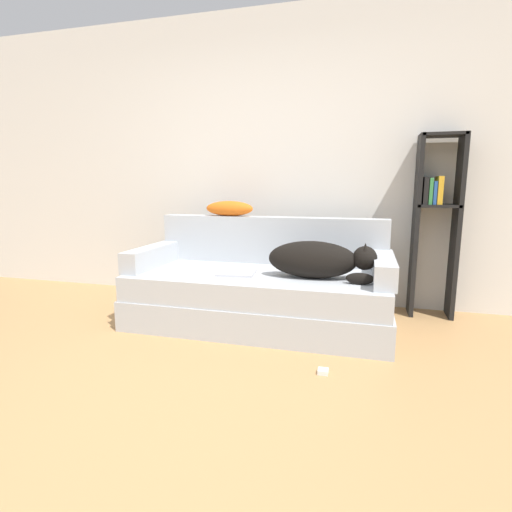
# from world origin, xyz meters

# --- Properties ---
(ground_plane) EXTENTS (20.00, 20.00, 0.00)m
(ground_plane) POSITION_xyz_m (0.00, 0.00, 0.00)
(ground_plane) COLOR tan
(wall_back) EXTENTS (6.92, 0.06, 2.70)m
(wall_back) POSITION_xyz_m (0.00, 2.29, 1.35)
(wall_back) COLOR silver
(wall_back) RESTS_ON ground_plane
(couch) EXTENTS (2.05, 0.95, 0.43)m
(couch) POSITION_xyz_m (0.07, 1.49, 0.21)
(couch) COLOR #B2B7BC
(couch) RESTS_ON ground_plane
(couch_backrest) EXTENTS (2.01, 0.15, 0.41)m
(couch_backrest) POSITION_xyz_m (0.07, 1.90, 0.63)
(couch_backrest) COLOR #B2B7BC
(couch_backrest) RESTS_ON couch
(couch_arm_left) EXTENTS (0.15, 0.76, 0.17)m
(couch_arm_left) POSITION_xyz_m (-0.88, 1.49, 0.51)
(couch_arm_left) COLOR #B2B7BC
(couch_arm_left) RESTS_ON couch
(couch_arm_right) EXTENTS (0.15, 0.76, 0.17)m
(couch_arm_right) POSITION_xyz_m (1.02, 1.49, 0.51)
(couch_arm_right) COLOR #B2B7BC
(couch_arm_right) RESTS_ON couch
(dog) EXTENTS (0.80, 0.27, 0.28)m
(dog) POSITION_xyz_m (0.55, 1.42, 0.57)
(dog) COLOR black
(dog) RESTS_ON couch
(laptop) EXTENTS (0.30, 0.27, 0.02)m
(laptop) POSITION_xyz_m (-0.09, 1.39, 0.44)
(laptop) COLOR #B7B7BC
(laptop) RESTS_ON couch
(throw_pillow) EXTENTS (0.44, 0.16, 0.13)m
(throw_pillow) POSITION_xyz_m (-0.32, 1.90, 0.91)
(throw_pillow) COLOR orange
(throw_pillow) RESTS_ON couch_backrest
(bookshelf) EXTENTS (0.35, 0.26, 1.53)m
(bookshelf) POSITION_xyz_m (1.44, 2.11, 0.86)
(bookshelf) COLOR black
(bookshelf) RESTS_ON ground_plane
(power_adapter) EXTENTS (0.06, 0.06, 0.03)m
(power_adapter) POSITION_xyz_m (0.67, 0.75, 0.01)
(power_adapter) COLOR white
(power_adapter) RESTS_ON ground_plane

